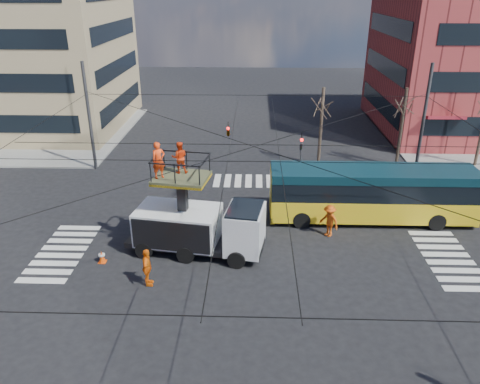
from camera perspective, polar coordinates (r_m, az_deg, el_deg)
name	(u,v)px	position (r m, az deg, el deg)	size (l,w,h in m)	color
ground	(253,255)	(24.44, 1.56, -7.69)	(120.00, 120.00, 0.00)	black
sidewalk_nw	(32,133)	(48.50, -24.06, 6.61)	(18.00, 18.00, 0.12)	slate
crosswalks	(253,255)	(24.43, 1.56, -7.67)	(22.40, 22.40, 0.02)	silver
overhead_network	(252,175)	(22.86, 1.51, 2.04)	(24.24, 24.24, 8.00)	#2D2D30
tree_a	(322,106)	(35.62, 10.02, 10.30)	(2.00, 2.00, 6.00)	#382B21
tree_b	(404,106)	(36.94, 19.41, 9.81)	(2.00, 2.00, 6.00)	#382B21
utility_truck	(199,217)	(23.90, -5.07, -3.10)	(7.28, 3.52, 6.00)	black
city_bus	(372,193)	(28.27, 15.75, -0.10)	(11.83, 2.66, 3.20)	yellow
traffic_cone	(102,256)	(24.69, -16.50, -7.55)	(0.36, 0.36, 0.65)	#EB4609
worker_ground	(147,268)	(22.14, -11.25, -9.03)	(1.10, 0.46, 1.87)	orange
flagger	(329,221)	(26.22, 10.82, -3.46)	(1.20, 0.69, 1.86)	#D44C0D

